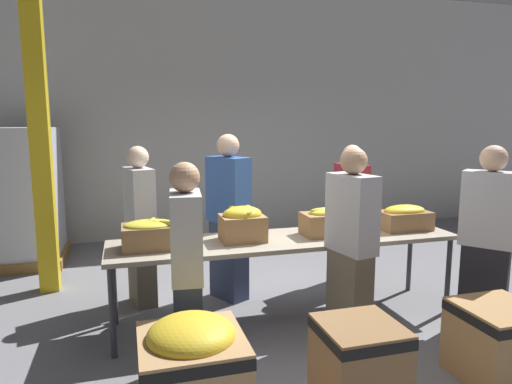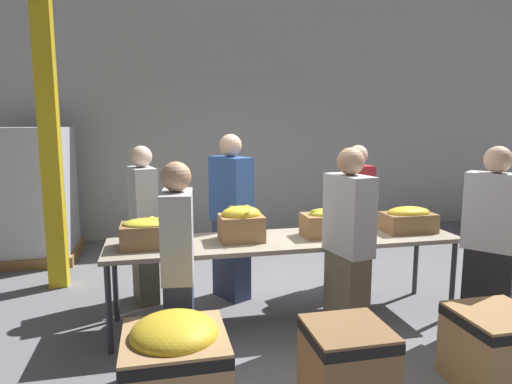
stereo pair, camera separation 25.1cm
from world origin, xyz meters
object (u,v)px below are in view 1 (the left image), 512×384
object	(u,v)px
banana_box_3	(404,217)
volunteer_1	(351,247)
banana_box_2	(328,221)
volunteer_2	(350,216)
volunteer_5	(187,274)
pallet_stack_0	(19,197)
donation_bin_0	(192,374)
donation_bin_1	(359,361)
volunteer_0	(229,218)
donation_bin_2	(498,339)
support_pillar	(38,108)
banana_box_1	(242,223)
sorting_table	(286,243)
banana_box_0	(150,234)
volunteer_3	(487,241)
volunteer_4	(140,227)

from	to	relation	value
banana_box_3	volunteer_1	size ratio (longest dim) A/B	0.30
banana_box_2	volunteer_2	world-z (taller)	volunteer_2
volunteer_5	pallet_stack_0	bearing A→B (deg)	33.66
banana_box_3	pallet_stack_0	xyz separation A→B (m)	(-4.01, 2.60, -0.03)
volunteer_1	donation_bin_0	size ratio (longest dim) A/B	2.23
volunteer_5	donation_bin_1	xyz separation A→B (m)	(1.03, -0.64, -0.48)
volunteer_0	volunteer_5	bearing A→B (deg)	-52.26
volunteer_5	donation_bin_0	bearing A→B (deg)	-179.48
donation_bin_2	support_pillar	distance (m)	4.73
volunteer_2	volunteer_1	bearing A→B (deg)	-31.35
banana_box_3	donation_bin_1	bearing A→B (deg)	-131.73
banana_box_1	banana_box_3	distance (m)	1.66
sorting_table	volunteer_5	distance (m)	1.27
banana_box_0	banana_box_1	bearing A→B (deg)	2.34
donation_bin_1	support_pillar	distance (m)	3.99
volunteer_1	support_pillar	bearing A→B (deg)	41.33
banana_box_1	banana_box_3	size ratio (longest dim) A/B	0.79
banana_box_0	volunteer_0	size ratio (longest dim) A/B	0.27
volunteer_3	support_pillar	size ratio (longest dim) A/B	0.41
banana_box_3	donation_bin_2	bearing A→B (deg)	-94.64
volunteer_4	pallet_stack_0	size ratio (longest dim) A/B	0.91
banana_box_1	donation_bin_0	bearing A→B (deg)	-115.33
volunteer_2	pallet_stack_0	xyz separation A→B (m)	(-3.78, 1.91, 0.08)
volunteer_3	donation_bin_2	xyz separation A→B (m)	(-0.46, -0.66, -0.52)
banana_box_0	banana_box_1	size ratio (longest dim) A/B	1.19
volunteer_2	pallet_stack_0	distance (m)	4.23
volunteer_0	volunteer_2	xyz separation A→B (m)	(1.42, 0.03, -0.06)
sorting_table	volunteer_0	world-z (taller)	volunteer_0
banana_box_1	donation_bin_1	world-z (taller)	banana_box_1
volunteer_2	donation_bin_0	bearing A→B (deg)	-49.18
support_pillar	sorting_table	bearing A→B (deg)	-32.12
banana_box_1	volunteer_1	world-z (taller)	volunteer_1
banana_box_0	banana_box_3	distance (m)	2.48
volunteer_2	banana_box_3	bearing A→B (deg)	14.16
volunteer_5	volunteer_1	bearing A→B (deg)	-76.03
sorting_table	volunteer_1	size ratio (longest dim) A/B	1.95
banana_box_1	volunteer_0	distance (m)	0.64
banana_box_3	volunteer_1	world-z (taller)	volunteer_1
donation_bin_2	support_pillar	bearing A→B (deg)	140.37
volunteer_1	donation_bin_2	world-z (taller)	volunteer_1
donation_bin_2	donation_bin_0	bearing A→B (deg)	180.00
volunteer_2	banana_box_2	bearing A→B (deg)	-44.74
banana_box_0	donation_bin_1	bearing A→B (deg)	-47.92
banana_box_1	donation_bin_0	world-z (taller)	banana_box_1
banana_box_3	volunteer_1	xyz separation A→B (m)	(-0.87, -0.55, -0.09)
volunteer_2	volunteer_4	bearing A→B (deg)	-95.44
sorting_table	volunteer_3	world-z (taller)	volunteer_3
banana_box_0	banana_box_3	world-z (taller)	banana_box_0
volunteer_2	volunteer_3	size ratio (longest dim) A/B	0.96
donation_bin_1	volunteer_4	bearing A→B (deg)	121.28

